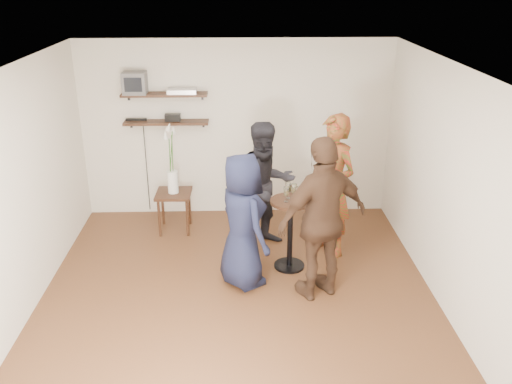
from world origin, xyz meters
TOP-DOWN VIEW (x-y plane):
  - room at (0.00, 0.00)m, footprint 4.58×5.08m
  - shelf_upper at (-1.00, 2.38)m, footprint 1.20×0.25m
  - shelf_lower at (-1.00, 2.38)m, footprint 1.20×0.25m
  - crt_monitor at (-1.40, 2.38)m, footprint 0.32×0.30m
  - dvd_deck at (-0.75, 2.38)m, footprint 0.40×0.24m
  - radio at (-0.90, 2.38)m, footprint 0.22×0.10m
  - power_strip at (-1.43, 2.42)m, footprint 0.30×0.05m
  - side_table at (-0.89, 1.86)m, footprint 0.49×0.49m
  - vase_lilies at (-0.89, 1.86)m, footprint 0.20×0.21m
  - drinks_table at (0.65, 0.77)m, footprint 0.50×0.50m
  - wine_glass_fl at (0.58, 0.72)m, footprint 0.06×0.06m
  - wine_glass_fr at (0.71, 0.72)m, footprint 0.06×0.06m
  - wine_glass_bl at (0.61, 0.82)m, footprint 0.07×0.07m
  - wine_glass_br at (0.68, 0.77)m, footprint 0.07×0.07m
  - person_plaid at (1.21, 1.15)m, footprint 0.75×0.81m
  - person_dark at (0.38, 1.39)m, footprint 1.02×0.92m
  - person_navy at (0.06, 0.42)m, footprint 0.84×0.94m
  - person_brown at (0.94, 0.15)m, footprint 1.19×0.89m

SIDE VIEW (x-z plane):
  - side_table at x=-0.89m, z-range 0.19..0.78m
  - drinks_table at x=0.65m, z-range 0.13..1.04m
  - person_navy at x=0.06m, z-range 0.00..1.61m
  - person_dark at x=0.38m, z-range 0.00..1.70m
  - vase_lilies at x=-0.89m, z-range 0.39..1.42m
  - person_plaid at x=1.21m, z-range 0.00..1.86m
  - person_brown at x=0.94m, z-range 0.00..1.88m
  - wine_glass_fr at x=0.71m, z-range 0.94..1.13m
  - wine_glass_fl at x=0.58m, z-range 0.95..1.13m
  - wine_glass_bl at x=0.61m, z-range 0.95..1.15m
  - wine_glass_br at x=0.68m, z-range 0.95..1.16m
  - room at x=0.00m, z-range -0.04..2.64m
  - shelf_lower at x=-1.00m, z-range 1.43..1.47m
  - power_strip at x=-1.43m, z-range 1.47..1.50m
  - radio at x=-0.90m, z-range 1.47..1.57m
  - shelf_upper at x=-1.00m, z-range 1.83..1.87m
  - dvd_deck at x=-0.75m, z-range 1.87..1.93m
  - crt_monitor at x=-1.40m, z-range 1.87..2.17m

